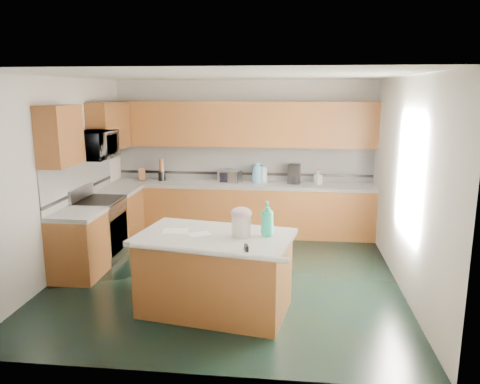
# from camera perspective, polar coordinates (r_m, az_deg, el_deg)

# --- Properties ---
(floor) EXTENTS (4.60, 4.60, 0.00)m
(floor) POSITION_cam_1_polar(r_m,az_deg,el_deg) (6.57, -1.66, -10.20)
(floor) COLOR black
(floor) RESTS_ON ground
(ceiling) EXTENTS (4.60, 4.60, 0.00)m
(ceiling) POSITION_cam_1_polar(r_m,az_deg,el_deg) (6.08, -1.83, 14.03)
(ceiling) COLOR white
(ceiling) RESTS_ON ground
(wall_back) EXTENTS (4.60, 0.04, 2.70)m
(wall_back) POSITION_cam_1_polar(r_m,az_deg,el_deg) (8.46, 0.47, 4.37)
(wall_back) COLOR silver
(wall_back) RESTS_ON ground
(wall_front) EXTENTS (4.60, 0.04, 2.70)m
(wall_front) POSITION_cam_1_polar(r_m,az_deg,el_deg) (3.97, -6.46, -4.86)
(wall_front) COLOR silver
(wall_front) RESTS_ON ground
(wall_left) EXTENTS (0.04, 4.60, 2.70)m
(wall_left) POSITION_cam_1_polar(r_m,az_deg,el_deg) (6.90, -21.19, 1.73)
(wall_left) COLOR silver
(wall_left) RESTS_ON ground
(wall_right) EXTENTS (0.04, 4.60, 2.70)m
(wall_right) POSITION_cam_1_polar(r_m,az_deg,el_deg) (6.30, 19.65, 0.91)
(wall_right) COLOR silver
(wall_right) RESTS_ON ground
(back_base_cab) EXTENTS (4.60, 0.60, 0.86)m
(back_base_cab) POSITION_cam_1_polar(r_m,az_deg,el_deg) (8.33, 0.23, -2.22)
(back_base_cab) COLOR #4C2C15
(back_base_cab) RESTS_ON ground
(back_countertop) EXTENTS (4.60, 0.64, 0.06)m
(back_countertop) POSITION_cam_1_polar(r_m,az_deg,el_deg) (8.22, 0.23, 0.89)
(back_countertop) COLOR white
(back_countertop) RESTS_ON back_base_cab
(back_upper_cab) EXTENTS (4.60, 0.33, 0.78)m
(back_upper_cab) POSITION_cam_1_polar(r_m,az_deg,el_deg) (8.21, 0.34, 8.27)
(back_upper_cab) COLOR #4C2C15
(back_upper_cab) RESTS_ON wall_back
(back_backsplash) EXTENTS (4.60, 0.02, 0.63)m
(back_backsplash) POSITION_cam_1_polar(r_m,az_deg,el_deg) (8.44, 0.44, 3.57)
(back_backsplash) COLOR silver
(back_backsplash) RESTS_ON back_countertop
(back_accent_band) EXTENTS (4.60, 0.01, 0.05)m
(back_accent_band) POSITION_cam_1_polar(r_m,az_deg,el_deg) (8.47, 0.44, 2.26)
(back_accent_band) COLOR black
(back_accent_band) RESTS_ON back_countertop
(left_base_cab_rear) EXTENTS (0.60, 0.82, 0.86)m
(left_base_cab_rear) POSITION_cam_1_polar(r_m,az_deg,el_deg) (8.12, -14.53, -3.00)
(left_base_cab_rear) COLOR #4C2C15
(left_base_cab_rear) RESTS_ON ground
(left_counter_rear) EXTENTS (0.64, 0.82, 0.06)m
(left_counter_rear) POSITION_cam_1_polar(r_m,az_deg,el_deg) (8.01, -14.70, 0.17)
(left_counter_rear) COLOR white
(left_counter_rear) RESTS_ON left_base_cab_rear
(left_base_cab_front) EXTENTS (0.60, 0.72, 0.86)m
(left_base_cab_front) POSITION_cam_1_polar(r_m,az_deg,el_deg) (6.77, -19.10, -6.34)
(left_base_cab_front) COLOR #4C2C15
(left_base_cab_front) RESTS_ON ground
(left_counter_front) EXTENTS (0.64, 0.72, 0.06)m
(left_counter_front) POSITION_cam_1_polar(r_m,az_deg,el_deg) (6.64, -19.37, -2.58)
(left_counter_front) COLOR white
(left_counter_front) RESTS_ON left_base_cab_front
(left_backsplash) EXTENTS (0.02, 2.30, 0.63)m
(left_backsplash) POSITION_cam_1_polar(r_m,az_deg,el_deg) (7.39, -18.96, 1.64)
(left_backsplash) COLOR silver
(left_backsplash) RESTS_ON wall_left
(left_accent_band) EXTENTS (0.01, 2.30, 0.05)m
(left_accent_band) POSITION_cam_1_polar(r_m,az_deg,el_deg) (7.42, -18.82, 0.16)
(left_accent_band) COLOR black
(left_accent_band) RESTS_ON wall_left
(left_upper_cab_rear) EXTENTS (0.33, 1.09, 0.78)m
(left_upper_cab_rear) POSITION_cam_1_polar(r_m,az_deg,el_deg) (8.04, -15.67, 7.74)
(left_upper_cab_rear) COLOR #4C2C15
(left_upper_cab_rear) RESTS_ON wall_left
(left_upper_cab_front) EXTENTS (0.33, 0.72, 0.78)m
(left_upper_cab_front) POSITION_cam_1_polar(r_m,az_deg,el_deg) (6.53, -21.10, 6.42)
(left_upper_cab_front) COLOR #4C2C15
(left_upper_cab_front) RESTS_ON wall_left
(range_body) EXTENTS (0.60, 0.76, 0.88)m
(range_body) POSITION_cam_1_polar(r_m,az_deg,el_deg) (7.41, -16.68, -4.51)
(range_body) COLOR #B7B7BC
(range_body) RESTS_ON ground
(range_oven_door) EXTENTS (0.02, 0.68, 0.55)m
(range_oven_door) POSITION_cam_1_polar(r_m,az_deg,el_deg) (7.31, -14.56, -4.93)
(range_oven_door) COLOR black
(range_oven_door) RESTS_ON range_body
(range_cooktop) EXTENTS (0.62, 0.78, 0.04)m
(range_cooktop) POSITION_cam_1_polar(r_m,az_deg,el_deg) (7.29, -16.90, -1.04)
(range_cooktop) COLOR black
(range_cooktop) RESTS_ON range_body
(range_handle) EXTENTS (0.02, 0.66, 0.02)m
(range_handle) POSITION_cam_1_polar(r_m,az_deg,el_deg) (7.20, -14.50, -2.05)
(range_handle) COLOR #B7B7BC
(range_handle) RESTS_ON range_body
(range_backguard) EXTENTS (0.06, 0.76, 0.18)m
(range_backguard) POSITION_cam_1_polar(r_m,az_deg,el_deg) (7.38, -18.81, -0.07)
(range_backguard) COLOR #B7B7BC
(range_backguard) RESTS_ON range_body
(microwave) EXTENTS (0.50, 0.73, 0.41)m
(microwave) POSITION_cam_1_polar(r_m,az_deg,el_deg) (7.16, -17.31, 5.46)
(microwave) COLOR #B7B7BC
(microwave) RESTS_ON wall_left
(island_base) EXTENTS (1.76, 1.20, 0.86)m
(island_base) POSITION_cam_1_polar(r_m,az_deg,el_deg) (5.47, -3.07, -10.12)
(island_base) COLOR #4C2C15
(island_base) RESTS_ON ground
(island_top) EXTENTS (1.88, 1.31, 0.06)m
(island_top) POSITION_cam_1_polar(r_m,az_deg,el_deg) (5.32, -3.13, -5.53)
(island_top) COLOR white
(island_top) RESTS_ON island_base
(island_bullnose) EXTENTS (1.71, 0.36, 0.06)m
(island_bullnose) POSITION_cam_1_polar(r_m,az_deg,el_deg) (4.84, -4.13, -7.37)
(island_bullnose) COLOR white
(island_bullnose) RESTS_ON island_base
(treat_jar) EXTENTS (0.23, 0.23, 0.23)m
(treat_jar) POSITION_cam_1_polar(r_m,az_deg,el_deg) (5.22, 0.16, -4.21)
(treat_jar) COLOR silver
(treat_jar) RESTS_ON island_top
(treat_jar_lid) EXTENTS (0.24, 0.24, 0.15)m
(treat_jar_lid) POSITION_cam_1_polar(r_m,az_deg,el_deg) (5.18, 0.16, -2.63)
(treat_jar_lid) COLOR #C9A3AD
(treat_jar_lid) RESTS_ON treat_jar
(treat_jar_knob) EXTENTS (0.08, 0.03, 0.03)m
(treat_jar_knob) POSITION_cam_1_polar(r_m,az_deg,el_deg) (5.16, 0.16, -2.09)
(treat_jar_knob) COLOR tan
(treat_jar_knob) RESTS_ON treat_jar_lid
(treat_jar_knob_end_l) EXTENTS (0.04, 0.04, 0.04)m
(treat_jar_knob_end_l) POSITION_cam_1_polar(r_m,az_deg,el_deg) (5.17, -0.27, -2.08)
(treat_jar_knob_end_l) COLOR tan
(treat_jar_knob_end_l) RESTS_ON treat_jar_lid
(treat_jar_knob_end_r) EXTENTS (0.04, 0.04, 0.04)m
(treat_jar_knob_end_r) POSITION_cam_1_polar(r_m,az_deg,el_deg) (5.16, 0.59, -2.11)
(treat_jar_knob_end_r) COLOR tan
(treat_jar_knob_end_r) RESTS_ON treat_jar_lid
(soap_bottle_island) EXTENTS (0.18, 0.18, 0.39)m
(soap_bottle_island) POSITION_cam_1_polar(r_m,az_deg,el_deg) (5.22, 3.37, -3.28)
(soap_bottle_island) COLOR #23B38D
(soap_bottle_island) RESTS_ON island_top
(paper_sheet_a) EXTENTS (0.31, 0.29, 0.00)m
(paper_sheet_a) POSITION_cam_1_polar(r_m,az_deg,el_deg) (5.33, -4.95, -5.15)
(paper_sheet_a) COLOR white
(paper_sheet_a) RESTS_ON island_top
(paper_sheet_b) EXTENTS (0.32, 0.25, 0.00)m
(paper_sheet_b) POSITION_cam_1_polar(r_m,az_deg,el_deg) (5.48, -7.84, -4.72)
(paper_sheet_b) COLOR white
(paper_sheet_b) RESTS_ON island_top
(clamp_body) EXTENTS (0.06, 0.11, 0.10)m
(clamp_body) POSITION_cam_1_polar(r_m,az_deg,el_deg) (4.79, 0.78, -7.04)
(clamp_body) COLOR black
(clamp_body) RESTS_ON island_top
(clamp_handle) EXTENTS (0.02, 0.08, 0.02)m
(clamp_handle) POSITION_cam_1_polar(r_m,az_deg,el_deg) (4.73, 0.70, -7.53)
(clamp_handle) COLOR black
(clamp_handle) RESTS_ON island_top
(knife_block) EXTENTS (0.16, 0.19, 0.23)m
(knife_block) POSITION_cam_1_polar(r_m,az_deg,el_deg) (8.63, -11.86, 2.09)
(knife_block) COLOR #472814
(knife_block) RESTS_ON back_countertop
(utensil_crock) EXTENTS (0.13, 0.13, 0.16)m
(utensil_crock) POSITION_cam_1_polar(r_m,az_deg,el_deg) (8.56, -9.51, 1.92)
(utensil_crock) COLOR black
(utensil_crock) RESTS_ON back_countertop
(utensil_bundle) EXTENTS (0.08, 0.08, 0.24)m
(utensil_bundle) POSITION_cam_1_polar(r_m,az_deg,el_deg) (8.52, -9.56, 3.23)
(utensil_bundle) COLOR #472814
(utensil_bundle) RESTS_ON utensil_crock
(toaster_oven) EXTENTS (0.43, 0.35, 0.21)m
(toaster_oven) POSITION_cam_1_polar(r_m,az_deg,el_deg) (8.27, -1.27, 1.91)
(toaster_oven) COLOR #B7B7BC
(toaster_oven) RESTS_ON back_countertop
(toaster_oven_door) EXTENTS (0.33, 0.01, 0.17)m
(toaster_oven_door) POSITION_cam_1_polar(r_m,az_deg,el_deg) (8.16, -1.38, 1.76)
(toaster_oven_door) COLOR black
(toaster_oven_door) RESTS_ON toaster_oven
(paper_towel) EXTENTS (0.12, 0.12, 0.28)m
(paper_towel) POSITION_cam_1_polar(r_m,az_deg,el_deg) (8.26, 2.86, 2.12)
(paper_towel) COLOR white
(paper_towel) RESTS_ON back_countertop
(paper_towel_base) EXTENTS (0.19, 0.19, 0.01)m
(paper_towel_base) POSITION_cam_1_polar(r_m,az_deg,el_deg) (8.28, 2.85, 1.22)
(paper_towel_base) COLOR #B7B7BC
(paper_towel_base) RESTS_ON back_countertop
(water_jug) EXTENTS (0.19, 0.19, 0.31)m
(water_jug) POSITION_cam_1_polar(r_m,az_deg,el_deg) (8.22, 2.15, 2.19)
(water_jug) COLOR #5995B7
(water_jug) RESTS_ON back_countertop
(water_jug_neck) EXTENTS (0.09, 0.09, 0.04)m
(water_jug_neck) POSITION_cam_1_polar(r_m,az_deg,el_deg) (8.19, 2.16, 3.41)
(water_jug_neck) COLOR #5995B7
(water_jug_neck) RESTS_ON water_jug
(coffee_maker) EXTENTS (0.23, 0.25, 0.34)m
(coffee_maker) POSITION_cam_1_polar(r_m,az_deg,el_deg) (8.22, 6.63, 2.21)
(coffee_maker) COLOR black
(coffee_maker) RESTS_ON back_countertop
(coffee_carafe) EXTENTS (0.14, 0.14, 0.14)m
(coffee_carafe) POSITION_cam_1_polar(r_m,az_deg,el_deg) (8.19, 6.61, 1.46)
(coffee_carafe) COLOR black
(coffee_carafe) RESTS_ON back_countertop
(soap_bottle_back) EXTENTS (0.15, 0.15, 0.24)m
(soap_bottle_back) POSITION_cam_1_polar(r_m,az_deg,el_deg) (8.21, 9.51, 1.77)
(soap_bottle_back) COLOR white
(soap_bottle_back) RESTS_ON back_countertop
(soap_back_cap) EXTENTS (0.02, 0.02, 0.03)m
(soap_back_cap) POSITION_cam_1_polar(r_m,az_deg,el_deg) (8.19, 9.54, 2.71)
(soap_back_cap) COLOR red
(soap_back_cap) RESTS_ON soap_bottle_back
(window_light_proxy) EXTENTS (0.02, 1.40, 1.10)m
(window_light_proxy) POSITION_cam_1_polar(r_m,az_deg,el_deg) (6.07, 19.90, 1.93)
(window_light_proxy) COLOR white
(window_light_proxy) RESTS_ON wall_right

